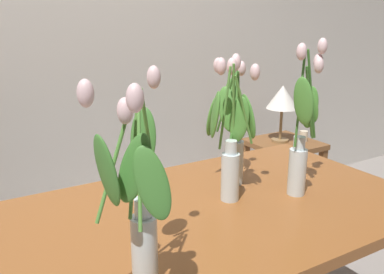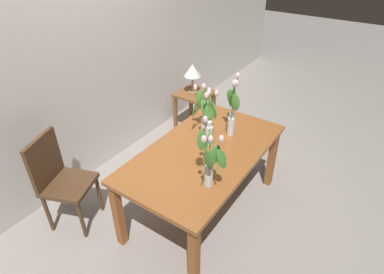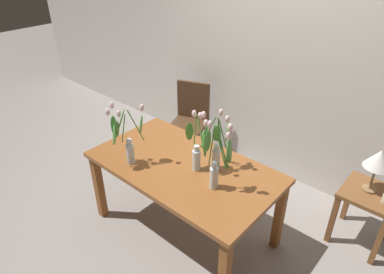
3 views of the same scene
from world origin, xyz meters
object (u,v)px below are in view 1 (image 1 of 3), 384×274
Objects in this scene: tulip_vase_2 at (139,201)px; pillar_candle at (304,136)px; tulip_vase_1 at (232,136)px; side_table at (283,157)px; dining_table at (206,232)px; tulip_vase_3 at (231,145)px; tulip_vase_0 at (303,132)px; table_lamp at (282,99)px.

pillar_candle is at bearing 33.48° from tulip_vase_2.
tulip_vase_2 is at bearing -144.04° from tulip_vase_1.
tulip_vase_1 is 0.95× the size of side_table.
dining_table is 2.91× the size of side_table.
tulip_vase_2 is 0.98× the size of side_table.
dining_table is at bearing -145.47° from tulip_vase_1.
tulip_vase_1 is at bearing 51.81° from tulip_vase_3.
tulip_vase_0 is 0.28m from tulip_vase_3.
dining_table is at bearing 36.77° from tulip_vase_2.
table_lamp is at bearing 37.61° from tulip_vase_2.
tulip_vase_0 is 7.79× the size of pillar_candle.
tulip_vase_2 is (-0.59, -0.43, 0.03)m from tulip_vase_1.
dining_table is 2.74× the size of tulip_vase_0.
tulip_vase_1 is 6.96× the size of pillar_candle.
tulip_vase_3 is at bearing -140.13° from table_lamp.
tulip_vase_0 is (0.40, -0.05, 0.33)m from dining_table.
table_lamp is at bearing 151.25° from pillar_candle.
pillar_candle is at bearing 43.44° from tulip_vase_0.
tulip_vase_3 is at bearing 32.13° from tulip_vase_2.
tulip_vase_1 is 1.41m from side_table.
tulip_vase_0 reaches higher than tulip_vase_1.
tulip_vase_1 reaches higher than pillar_candle.
tulip_vase_1 is at bearing 34.53° from dining_table.
tulip_vase_2 is at bearing -143.23° from dining_table.
tulip_vase_1 is (-0.18, 0.20, -0.04)m from tulip_vase_0.
dining_table is 1.59m from table_lamp.
tulip_vase_3 is 1.34× the size of table_lamp.
tulip_vase_1 is 0.98× the size of tulip_vase_3.
tulip_vase_0 reaches higher than dining_table.
tulip_vase_3 is 1.56m from pillar_candle.
dining_table reaches higher than side_table.
tulip_vase_2 is (-0.38, -0.28, 0.32)m from dining_table.
tulip_vase_0 reaches higher than tulip_vase_3.
dining_table is at bearing -142.13° from table_lamp.
side_table is (1.27, 0.95, -0.22)m from dining_table.
tulip_vase_2 reaches higher than tulip_vase_1.
tulip_vase_0 reaches higher than tulip_vase_2.
tulip_vase_2 is 7.20× the size of pillar_candle.
tulip_vase_2 reaches higher than pillar_candle.
table_lamp reaches higher than pillar_candle.
table_lamp is (1.62, 1.25, -0.12)m from tulip_vase_2.
table_lamp is (0.84, 1.02, -0.12)m from tulip_vase_0.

